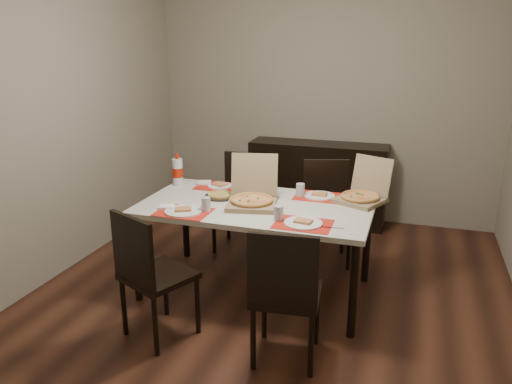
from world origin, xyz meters
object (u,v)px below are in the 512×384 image
(sideboard, at_px, (317,183))
(chair_near_left, at_px, (149,271))
(chair_far_left, at_px, (241,197))
(dip_bowl, at_px, (272,196))
(chair_far_right, at_px, (326,207))
(dining_table, at_px, (256,212))
(chair_near_right, at_px, (285,291))
(pizza_box_center, at_px, (252,198))
(soda_bottle, at_px, (178,172))

(sideboard, bearing_deg, chair_near_left, -103.02)
(chair_far_left, bearing_deg, dip_bowl, -51.81)
(chair_far_right, bearing_deg, dining_table, -117.80)
(chair_far_left, relative_size, dip_bowl, 8.30)
(chair_far_right, height_order, dip_bowl, chair_far_right)
(dining_table, height_order, dip_bowl, dip_bowl)
(chair_near_right, xyz_separation_m, pizza_box_center, (-0.49, 0.84, 0.30))
(chair_far_right, distance_m, dip_bowl, 0.75)
(dip_bowl, bearing_deg, pizza_box_center, -114.57)
(chair_near_right, bearing_deg, soda_bottle, 137.93)
(chair_far_right, bearing_deg, chair_near_left, -117.81)
(sideboard, xyz_separation_m, chair_near_left, (-0.61, -2.65, 0.06))
(chair_near_right, distance_m, dip_bowl, 1.16)
(dining_table, relative_size, soda_bottle, 6.35)
(chair_far_right, bearing_deg, sideboard, 105.89)
(sideboard, distance_m, soda_bottle, 1.81)
(chair_far_left, height_order, chair_far_right, same)
(dining_table, distance_m, soda_bottle, 0.90)
(chair_near_right, relative_size, chair_far_left, 1.00)
(chair_near_left, height_order, pizza_box_center, pizza_box_center)
(chair_near_right, xyz_separation_m, chair_far_left, (-0.90, 1.71, 0.00))
(dining_table, xyz_separation_m, chair_near_right, (0.47, -0.87, -0.17))
(dining_table, height_order, chair_near_left, chair_near_left)
(chair_near_right, height_order, pizza_box_center, pizza_box_center)
(dining_table, distance_m, chair_far_right, 0.93)
(sideboard, bearing_deg, dining_table, -94.80)
(chair_far_right, bearing_deg, dip_bowl, -119.50)
(chair_near_left, bearing_deg, dining_table, 62.18)
(pizza_box_center, height_order, dip_bowl, pizza_box_center)
(soda_bottle, bearing_deg, sideboard, 56.41)
(chair_far_left, distance_m, pizza_box_center, 1.00)
(dining_table, height_order, chair_far_right, chair_far_right)
(dip_bowl, bearing_deg, chair_near_left, -116.83)
(sideboard, xyz_separation_m, soda_bottle, (-0.98, -1.47, 0.42))
(chair_far_left, bearing_deg, soda_bottle, -126.45)
(sideboard, distance_m, chair_near_left, 2.72)
(chair_near_left, xyz_separation_m, chair_far_left, (0.03, 1.72, 0.00))
(sideboard, distance_m, chair_far_right, 1.01)
(dining_table, distance_m, chair_far_left, 0.96)
(dining_table, relative_size, chair_near_left, 1.94)
(chair_near_left, height_order, chair_far_right, same)
(chair_far_right, bearing_deg, pizza_box_center, -118.24)
(chair_near_right, xyz_separation_m, soda_bottle, (-1.30, 1.17, 0.36))
(chair_far_left, height_order, dip_bowl, chair_far_left)
(dip_bowl, distance_m, soda_bottle, 0.92)
(dining_table, relative_size, dip_bowl, 16.07)
(chair_near_left, xyz_separation_m, chair_near_right, (0.93, 0.01, 0.00))
(chair_near_right, height_order, soda_bottle, soda_bottle)
(chair_near_left, relative_size, dip_bowl, 8.30)
(chair_near_left, height_order, chair_near_right, same)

